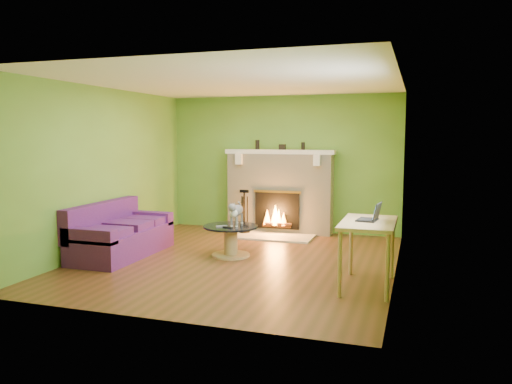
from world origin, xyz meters
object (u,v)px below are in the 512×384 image
coffee_table (231,239)px  cat (237,213)px  sofa (119,235)px  desk (368,229)px

coffee_table → cat: bearing=32.0°
sofa → coffee_table: size_ratio=2.16×
sofa → coffee_table: bearing=16.0°
desk → cat: 2.30m
sofa → desk: bearing=-7.2°
desk → cat: size_ratio=1.82×
sofa → cat: 1.85m
coffee_table → desk: (2.15, -0.96, 0.44)m
coffee_table → cat: size_ratio=1.39×
coffee_table → cat: 0.40m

